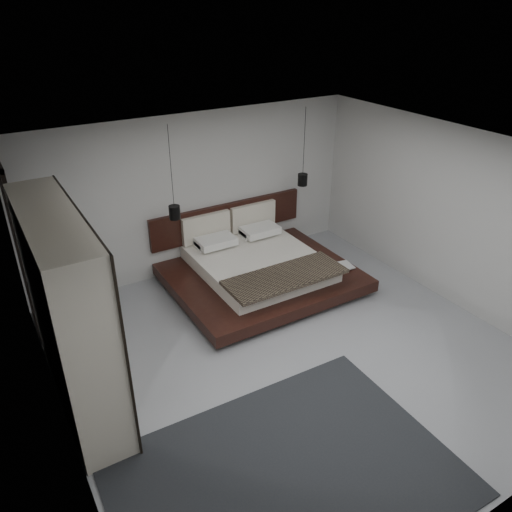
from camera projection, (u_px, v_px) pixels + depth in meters
floor at (292, 353)px, 7.02m from camera, size 6.00×6.00×0.00m
ceiling at (300, 159)px, 5.71m from camera, size 6.00×6.00×0.00m
wall_back at (196, 194)px, 8.64m from camera, size 6.00×0.00×6.00m
wall_front at (505, 418)px, 4.09m from camera, size 6.00×0.00×6.00m
wall_left at (50, 340)px, 5.00m from camera, size 0.00×6.00×6.00m
wall_right at (454, 218)px, 7.72m from camera, size 0.00×6.00×6.00m
lattice_screen at (20, 252)px, 6.93m from camera, size 0.05×0.90×2.60m
bed at (258, 267)px, 8.58m from camera, size 3.01×2.49×1.12m
book_lower at (339, 267)px, 8.63m from camera, size 0.26×0.31×0.03m
book_upper at (340, 267)px, 8.58m from camera, size 0.27×0.34×0.02m
pendant_left at (175, 212)px, 7.88m from camera, size 0.18×0.18×1.49m
pendant_right at (303, 179)px, 8.95m from camera, size 0.17×0.17×1.39m
wardrobe at (69, 313)px, 5.72m from camera, size 0.59×2.52×2.47m
rug at (286, 476)px, 5.22m from camera, size 3.57×2.59×0.02m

